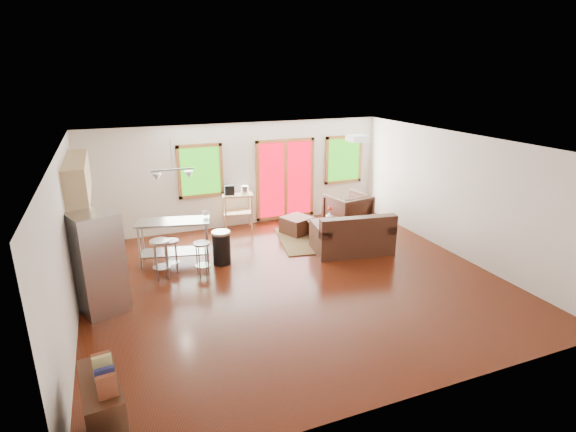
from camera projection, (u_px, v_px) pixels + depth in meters
name	position (u px, v px, depth m)	size (l,w,h in m)	color
floor	(294.00, 281.00, 8.55)	(7.50, 7.00, 0.02)	#331007
ceiling	(294.00, 143.00, 7.73)	(7.50, 7.00, 0.02)	white
back_wall	(240.00, 175.00, 11.23)	(7.50, 0.02, 2.60)	silver
left_wall	(66.00, 244.00, 6.81)	(0.02, 7.00, 2.60)	silver
right_wall	(458.00, 195.00, 9.47)	(0.02, 7.00, 2.60)	silver
front_wall	(414.00, 305.00, 5.04)	(7.50, 0.02, 2.60)	silver
window_left	(200.00, 171.00, 10.77)	(1.10, 0.05, 1.30)	#18550A
french_doors	(285.00, 179.00, 11.68)	(1.60, 0.05, 2.10)	#AF0010
window_right	(344.00, 159.00, 12.16)	(1.10, 0.05, 1.30)	#18550A
rug	(330.00, 238.00, 10.67)	(2.37, 1.82, 0.02)	#3E5A33
loveseat	(352.00, 236.00, 9.80)	(1.80, 1.19, 0.89)	#321B11
coffee_table	(330.00, 223.00, 10.67)	(1.01, 0.61, 0.40)	#331A0E
armchair	(347.00, 209.00, 11.27)	(0.94, 0.88, 0.97)	#321B11
ottoman	(297.00, 225.00, 10.94)	(0.63, 0.63, 0.42)	#321B11
vase	(330.00, 215.00, 10.71)	(0.21, 0.22, 0.33)	silver
book	(356.00, 214.00, 10.65)	(0.23, 0.03, 0.31)	brown
cabinets	(90.00, 230.00, 8.52)	(0.64, 2.24, 2.30)	tan
refrigerator	(99.00, 263.00, 7.25)	(0.86, 0.85, 1.69)	#B7BABC
island	(174.00, 234.00, 9.14)	(1.54, 0.89, 0.92)	#B7BABC
cup	(206.00, 212.00, 9.27)	(0.13, 0.10, 0.13)	white
bar_stool_a	(160.00, 250.00, 8.45)	(0.38, 0.38, 0.78)	#B7BABC
bar_stool_b	(171.00, 248.00, 8.76)	(0.32, 0.32, 0.67)	#B7BABC
bar_stool_c	(202.00, 251.00, 8.61)	(0.34, 0.34, 0.68)	#B7BABC
trash_can	(222.00, 247.00, 9.19)	(0.49, 0.49, 0.70)	black
kitchen_cart	(236.00, 199.00, 11.08)	(0.81, 0.59, 1.14)	tan
bookshelf	(104.00, 412.00, 4.66)	(0.46, 0.96, 1.10)	#331A0E
ceiling_flush	(357.00, 138.00, 8.85)	(0.35, 0.35, 0.12)	white
pendant_light	(173.00, 175.00, 8.60)	(0.80, 0.18, 0.79)	gray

